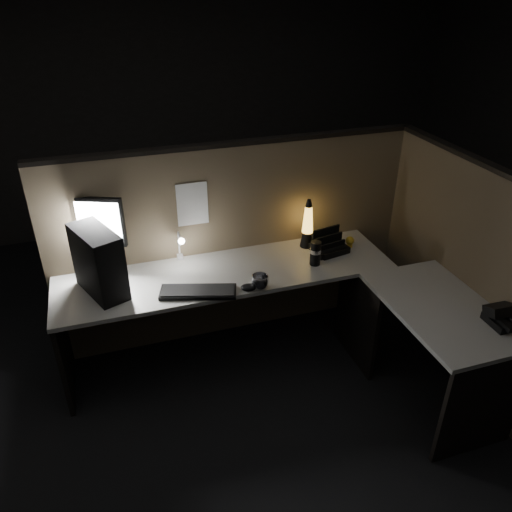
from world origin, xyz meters
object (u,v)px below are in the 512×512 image
object	(u,v)px
pc_tower	(98,262)
keyboard	(198,292)
desk_phone	(504,316)
lava_lamp	(308,227)
monitor	(94,228)

from	to	relation	value
pc_tower	keyboard	xyz separation A→B (m)	(0.57, -0.22, -0.20)
keyboard	desk_phone	size ratio (longest dim) A/B	2.21
pc_tower	desk_phone	bearing A→B (deg)	-48.04
pc_tower	keyboard	distance (m)	0.65
keyboard	pc_tower	bearing A→B (deg)	176.35
lava_lamp	monitor	bearing A→B (deg)	175.84
monitor	keyboard	distance (m)	0.81
monitor	keyboard	world-z (taller)	monitor
monitor	desk_phone	xyz separation A→B (m)	(2.21, -1.32, -0.28)
keyboard	lava_lamp	world-z (taller)	lava_lamp
monitor	keyboard	bearing A→B (deg)	-17.33
keyboard	lava_lamp	distance (m)	0.99
keyboard	desk_phone	bearing A→B (deg)	-10.26
pc_tower	desk_phone	world-z (taller)	pc_tower
pc_tower	monitor	distance (m)	0.29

